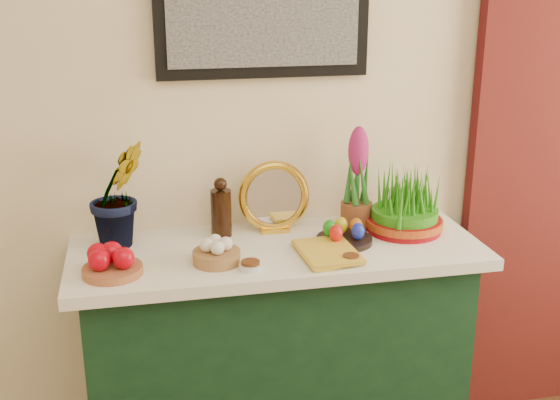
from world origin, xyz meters
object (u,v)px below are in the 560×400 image
at_px(mirror, 274,197).
at_px(book, 301,254).
at_px(sideboard, 277,364).
at_px(wheatgrass_sabzeh, 405,205).
at_px(hyacinth_green, 117,177).

distance_m(mirror, book, 0.30).
height_order(sideboard, mirror, mirror).
xyz_separation_m(mirror, wheatgrass_sabzeh, (0.46, -0.10, -0.03)).
bearing_deg(sideboard, book, -68.18).
xyz_separation_m(hyacinth_green, book, (0.57, -0.25, -0.23)).
relative_size(mirror, wheatgrass_sabzeh, 0.94).
height_order(sideboard, book, book).
distance_m(sideboard, wheatgrass_sabzeh, 0.74).
bearing_deg(wheatgrass_sabzeh, book, -157.47).
relative_size(sideboard, book, 5.41).
bearing_deg(wheatgrass_sabzeh, hyacinth_green, 175.64).
bearing_deg(mirror, hyacinth_green, -177.05).
distance_m(hyacinth_green, wheatgrass_sabzeh, 1.01).
xyz_separation_m(sideboard, book, (0.05, -0.13, 0.48)).
bearing_deg(book, hyacinth_green, 152.94).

